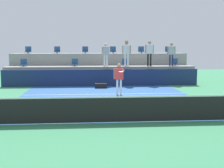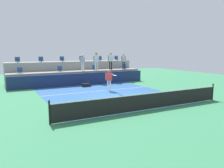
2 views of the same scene
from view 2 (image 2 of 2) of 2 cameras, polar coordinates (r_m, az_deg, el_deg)
The scene contains 24 objects.
ground_plane at distance 15.43m, azimuth 0.20°, elevation -3.25°, with size 40.00×40.00×0.00m, color #388456.
court_inner_paint at distance 16.30m, azimuth -1.45°, elevation -2.61°, with size 9.00×10.00×0.01m, color #285693.
court_service_line at distance 17.55m, azimuth -3.48°, elevation -1.82°, with size 9.00×0.06×0.00m, color white.
tennis_net at distance 12.02m, azimuth 9.21°, elevation -4.31°, with size 10.48×0.08×1.07m.
sponsor_backboard at distance 20.76m, azimuth -7.59°, elevation 1.24°, with size 13.00×0.16×1.10m, color navy.
seating_tier_lower at distance 21.97m, azimuth -8.76°, elevation 1.81°, with size 13.00×1.80×1.25m, color gray.
seating_tier_upper at distance 23.63m, azimuth -10.22°, elevation 3.27°, with size 13.00×1.80×2.10m, color gray.
stadium_chair_lower_far_left at distance 20.72m, azimuth -22.73°, elevation 3.19°, with size 0.44×0.40×0.52m.
stadium_chair_lower_left at distance 21.32m, azimuth -13.32°, elevation 3.74°, with size 0.44×0.40×0.52m.
stadium_chair_lower_right at distance 22.46m, azimuth -4.55°, elevation 4.17°, with size 0.44×0.40×0.52m.
stadium_chair_lower_far_right at distance 24.09m, azimuth 3.32°, elevation 4.48°, with size 0.44×0.40×0.52m.
stadium_chair_upper_far_left at distance 22.47m, azimuth -23.28°, elevation 5.69°, with size 0.44×0.40×0.52m.
stadium_chair_upper_left at distance 22.74m, azimuth -17.90°, elevation 5.99°, with size 0.44×0.40×0.52m.
stadium_chair_upper_mid_left at distance 23.19m, azimuth -12.78°, elevation 6.23°, with size 0.44×0.40×0.52m.
stadium_chair_upper_mid_right at distance 23.82m, azimuth -7.86°, elevation 6.41°, with size 0.44×0.40×0.52m.
stadium_chair_upper_right at distance 24.65m, azimuth -3.09°, elevation 6.55°, with size 0.44×0.40×0.52m.
stadium_chair_upper_far_right at distance 25.59m, azimuth 1.20°, elevation 6.63°, with size 0.44×0.40×0.52m.
tennis_player at distance 17.40m, azimuth -0.73°, elevation 1.59°, with size 0.58×1.29×1.71m.
spectator_in_grey at distance 21.54m, azimuth -7.61°, elevation 5.89°, with size 0.56×0.28×1.59m.
spectator_with_hat at distance 22.07m, azimuth -4.08°, elevation 6.37°, with size 0.60×0.49×1.76m.
spectator_in_white at distance 22.76m, azimuth -0.35°, elevation 6.39°, with size 0.61×0.24×1.75m.
spectator_leaning_on_rail at distance 23.52m, azimuth 3.02°, elevation 6.24°, with size 0.58×0.24×1.63m.
tennis_ball at distance 15.29m, azimuth 8.74°, elevation -0.70°, with size 0.07×0.07×0.07m.
equipment_bag at distance 19.78m, azimuth -6.70°, elevation -0.27°, with size 0.76×0.28×0.30m, color black.
Camera 2 is at (-7.09, -13.35, 3.13)m, focal length 35.30 mm.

